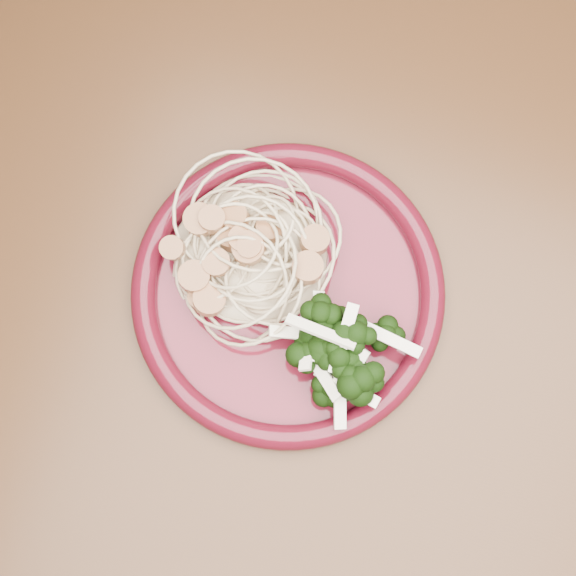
# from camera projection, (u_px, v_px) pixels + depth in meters

# --- Properties ---
(dining_table) EXTENTS (1.20, 0.80, 0.75)m
(dining_table) POSITION_uv_depth(u_px,v_px,m) (273.00, 325.00, 0.74)
(dining_table) COLOR #472814
(dining_table) RESTS_ON ground
(dinner_plate) EXTENTS (0.33, 0.33, 0.02)m
(dinner_plate) POSITION_uv_depth(u_px,v_px,m) (288.00, 291.00, 0.63)
(dinner_plate) COLOR #510E1B
(dinner_plate) RESTS_ON dining_table
(spaghetti_pile) EXTENTS (0.16, 0.15, 0.03)m
(spaghetti_pile) POSITION_uv_depth(u_px,v_px,m) (249.00, 252.00, 0.63)
(spaghetti_pile) COLOR #C5B087
(spaghetti_pile) RESTS_ON dinner_plate
(scallop_cluster) EXTENTS (0.16, 0.16, 0.04)m
(scallop_cluster) POSITION_uv_depth(u_px,v_px,m) (247.00, 240.00, 0.60)
(scallop_cluster) COLOR #A87144
(scallop_cluster) RESTS_ON spaghetti_pile
(broccoli_pile) EXTENTS (0.12, 0.15, 0.04)m
(broccoli_pile) POSITION_uv_depth(u_px,v_px,m) (337.00, 331.00, 0.61)
(broccoli_pile) COLOR black
(broccoli_pile) RESTS_ON dinner_plate
(onion_garnish) EXTENTS (0.08, 0.10, 0.05)m
(onion_garnish) POSITION_uv_depth(u_px,v_px,m) (339.00, 324.00, 0.58)
(onion_garnish) COLOR white
(onion_garnish) RESTS_ON broccoli_pile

